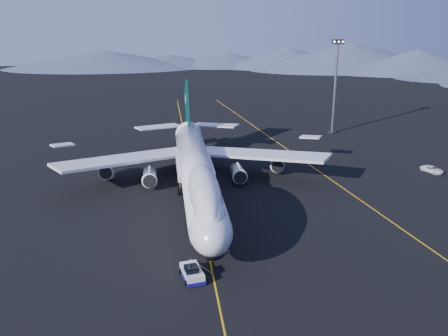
{
  "coord_description": "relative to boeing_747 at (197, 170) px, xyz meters",
  "views": [
    {
      "loc": [
        -6.31,
        -93.85,
        36.69
      ],
      "look_at": [
        5.5,
        0.11,
        6.0
      ],
      "focal_mm": 40.0,
      "sensor_mm": 36.0,
      "label": 1
    }
  ],
  "objects": [
    {
      "name": "ground",
      "position": [
        -0.0,
        -0.03,
        -5.81
      ],
      "size": [
        500.0,
        500.0,
        0.0
      ],
      "primitive_type": "plane",
      "color": "black",
      "rests_on": "ground"
    },
    {
      "name": "taxiway_line_main",
      "position": [
        -0.0,
        -0.03,
        -5.8
      ],
      "size": [
        0.25,
        220.0,
        0.01
      ],
      "primitive_type": "cube",
      "color": "orange",
      "rests_on": "ground"
    },
    {
      "name": "taxiway_line_side",
      "position": [
        30.0,
        9.97,
        -5.8
      ],
      "size": [
        28.08,
        198.09,
        0.01
      ],
      "primitive_type": "cube",
      "rotation": [
        0.0,
        0.0,
        0.14
      ],
      "color": "orange",
      "rests_on": "ground"
    },
    {
      "name": "boeing_747",
      "position": [
        0.0,
        0.0,
        0.0
      ],
      "size": [
        59.62,
        72.43,
        19.37
      ],
      "color": "silver",
      "rests_on": "ground"
    },
    {
      "name": "pushback_tug",
      "position": [
        -3.0,
        -31.35,
        -5.1
      ],
      "size": [
        3.75,
        5.61,
        2.27
      ],
      "rotation": [
        0.0,
        0.0,
        0.19
      ],
      "color": "silver",
      "rests_on": "ground"
    },
    {
      "name": "service_van",
      "position": [
        55.36,
        9.1,
        -5.08
      ],
      "size": [
        4.4,
        5.83,
        1.47
      ],
      "primitive_type": "imported",
      "rotation": [
        0.0,
        0.0,
        0.42
      ],
      "color": "white",
      "rests_on": "ground"
    },
    {
      "name": "floodlight_mast",
      "position": [
        44.93,
        49.02,
        8.22
      ],
      "size": [
        3.42,
        2.57,
        27.7
      ],
      "rotation": [
        0.0,
        0.0,
        0.11
      ],
      "color": "black",
      "rests_on": "ground"
    }
  ]
}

